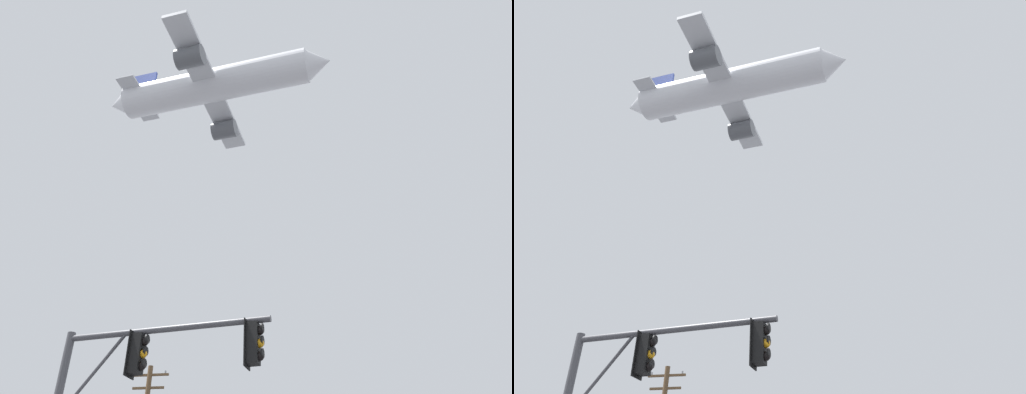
# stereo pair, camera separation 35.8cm
# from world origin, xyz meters

# --- Properties ---
(signal_pole_near) EXTENTS (5.12, 1.00, 5.88)m
(signal_pole_near) POSITION_xyz_m (-3.73, 7.03, 4.40)
(signal_pole_near) COLOR #4C4C51
(signal_pole_near) RESTS_ON ground
(airplane) EXTENTS (22.88, 17.68, 6.23)m
(airplane) POSITION_xyz_m (-7.66, 28.66, 38.25)
(airplane) COLOR white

